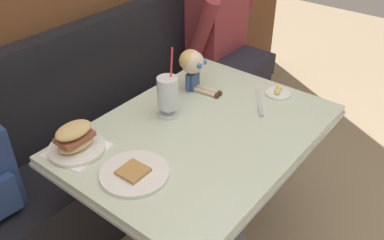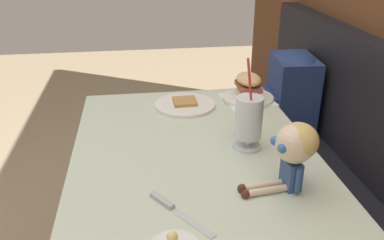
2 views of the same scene
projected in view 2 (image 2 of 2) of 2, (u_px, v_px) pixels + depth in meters
booth_bench at (351, 231)px, 1.60m from camera, size 2.60×0.48×1.00m
diner_table at (194, 199)px, 1.43m from camera, size 1.11×0.81×0.74m
toast_plate at (185, 104)px, 1.68m from camera, size 0.25×0.25×0.03m
milkshake_glass at (249, 120)px, 1.33m from camera, size 0.10×0.10×0.32m
sandwich_plate at (248, 90)px, 1.73m from camera, size 0.23×0.23×0.12m
butter_knife at (170, 206)px, 1.07m from camera, size 0.20×0.15×0.01m
seated_doll at (294, 147)px, 1.11m from camera, size 0.12×0.22×0.20m
backpack at (290, 90)px, 2.09m from camera, size 0.31×0.26×0.41m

